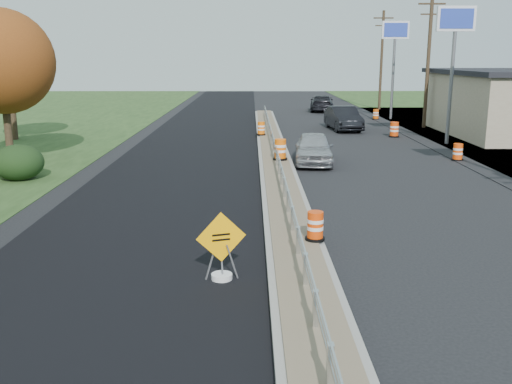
{
  "coord_description": "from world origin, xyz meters",
  "views": [
    {
      "loc": [
        -1.18,
        -17.71,
        5.09
      ],
      "look_at": [
        -1.04,
        -0.93,
        1.1
      ],
      "focal_mm": 40.0,
      "sensor_mm": 36.0,
      "label": 1
    }
  ],
  "objects_px": {
    "barrel_shoulder_mid": "(394,130)",
    "barrel_shoulder_far": "(376,115)",
    "car_silver": "(314,148)",
    "car_dark_mid": "(343,118)",
    "caution_sign": "(222,263)",
    "car_dark_far": "(322,103)",
    "barrel_median_far": "(261,129)",
    "barrel_median_near": "(315,226)",
    "barrel_shoulder_near": "(458,152)",
    "barrel_median_mid": "(280,150)"
  },
  "relations": [
    {
      "from": "car_dark_mid",
      "to": "barrel_median_far",
      "type": "bearing_deg",
      "value": -148.92
    },
    {
      "from": "barrel_shoulder_far",
      "to": "car_silver",
      "type": "xyz_separation_m",
      "value": [
        -7.32,
        -20.02,
        0.35
      ]
    },
    {
      "from": "barrel_median_near",
      "to": "barrel_shoulder_mid",
      "type": "height_order",
      "value": "barrel_median_near"
    },
    {
      "from": "car_silver",
      "to": "car_dark_far",
      "type": "distance_m",
      "value": 27.76
    },
    {
      "from": "barrel_median_mid",
      "to": "car_dark_mid",
      "type": "relative_size",
      "value": 0.2
    },
    {
      "from": "barrel_shoulder_mid",
      "to": "barrel_shoulder_far",
      "type": "distance_m",
      "value": 10.7
    },
    {
      "from": "barrel_median_far",
      "to": "barrel_shoulder_mid",
      "type": "xyz_separation_m",
      "value": [
        8.66,
        0.66,
        -0.16
      ]
    },
    {
      "from": "caution_sign",
      "to": "barrel_shoulder_mid",
      "type": "xyz_separation_m",
      "value": [
        9.99,
        24.3,
        0.05
      ]
    },
    {
      "from": "barrel_median_mid",
      "to": "barrel_shoulder_mid",
      "type": "distance_m",
      "value": 12.46
    },
    {
      "from": "barrel_shoulder_mid",
      "to": "car_silver",
      "type": "height_order",
      "value": "car_silver"
    },
    {
      "from": "barrel_median_far",
      "to": "barrel_shoulder_near",
      "type": "xyz_separation_m",
      "value": [
        9.75,
        -7.98,
        -0.22
      ]
    },
    {
      "from": "barrel_median_mid",
      "to": "barrel_shoulder_mid",
      "type": "xyz_separation_m",
      "value": [
        7.89,
        9.64,
        -0.24
      ]
    },
    {
      "from": "caution_sign",
      "to": "barrel_median_far",
      "type": "distance_m",
      "value": 23.67
    },
    {
      "from": "car_silver",
      "to": "car_dark_mid",
      "type": "distance_m",
      "value": 13.57
    },
    {
      "from": "barrel_median_near",
      "to": "car_silver",
      "type": "bearing_deg",
      "value": 84.05
    },
    {
      "from": "barrel_median_near",
      "to": "barrel_median_mid",
      "type": "xyz_separation_m",
      "value": [
        -0.33,
        12.4,
        0.1
      ]
    },
    {
      "from": "barrel_shoulder_near",
      "to": "barrel_shoulder_far",
      "type": "xyz_separation_m",
      "value": [
        -0.01,
        19.28,
        -0.01
      ]
    },
    {
      "from": "barrel_median_near",
      "to": "barrel_shoulder_near",
      "type": "xyz_separation_m",
      "value": [
        8.65,
        13.4,
        -0.2
      ]
    },
    {
      "from": "barrel_median_mid",
      "to": "car_dark_mid",
      "type": "distance_m",
      "value": 14.33
    },
    {
      "from": "caution_sign",
      "to": "barrel_shoulder_near",
      "type": "bearing_deg",
      "value": 36.65
    },
    {
      "from": "car_dark_far",
      "to": "barrel_median_near",
      "type": "bearing_deg",
      "value": 89.53
    },
    {
      "from": "barrel_median_far",
      "to": "car_silver",
      "type": "bearing_deg",
      "value": -74.49
    },
    {
      "from": "caution_sign",
      "to": "barrel_shoulder_far",
      "type": "height_order",
      "value": "caution_sign"
    },
    {
      "from": "barrel_median_mid",
      "to": "barrel_shoulder_near",
      "type": "height_order",
      "value": "barrel_median_mid"
    },
    {
      "from": "caution_sign",
      "to": "barrel_median_far",
      "type": "relative_size",
      "value": 1.96
    },
    {
      "from": "barrel_median_near",
      "to": "barrel_shoulder_far",
      "type": "height_order",
      "value": "barrel_median_near"
    },
    {
      "from": "caution_sign",
      "to": "barrel_shoulder_mid",
      "type": "height_order",
      "value": "caution_sign"
    },
    {
      "from": "car_dark_far",
      "to": "barrel_shoulder_near",
      "type": "bearing_deg",
      "value": 104.37
    },
    {
      "from": "barrel_median_far",
      "to": "barrel_median_near",
      "type": "bearing_deg",
      "value": -87.05
    },
    {
      "from": "barrel_median_mid",
      "to": "car_dark_far",
      "type": "xyz_separation_m",
      "value": [
        5.35,
        27.78,
        0.05
      ]
    },
    {
      "from": "barrel_shoulder_mid",
      "to": "car_silver",
      "type": "relative_size",
      "value": 0.22
    },
    {
      "from": "barrel_median_mid",
      "to": "barrel_median_far",
      "type": "distance_m",
      "value": 9.01
    },
    {
      "from": "caution_sign",
      "to": "car_dark_far",
      "type": "relative_size",
      "value": 0.31
    },
    {
      "from": "barrel_median_near",
      "to": "car_dark_mid",
      "type": "bearing_deg",
      "value": 79.39
    },
    {
      "from": "barrel_shoulder_mid",
      "to": "car_silver",
      "type": "distance_m",
      "value": 11.27
    },
    {
      "from": "caution_sign",
      "to": "barrel_median_mid",
      "type": "distance_m",
      "value": 14.81
    },
    {
      "from": "barrel_median_near",
      "to": "car_silver",
      "type": "xyz_separation_m",
      "value": [
        1.32,
        12.67,
        0.15
      ]
    },
    {
      "from": "barrel_shoulder_mid",
      "to": "car_dark_far",
      "type": "xyz_separation_m",
      "value": [
        -2.54,
        18.14,
        0.3
      ]
    },
    {
      "from": "barrel_shoulder_mid",
      "to": "car_silver",
      "type": "bearing_deg",
      "value": -123.65
    },
    {
      "from": "barrel_median_far",
      "to": "car_dark_far",
      "type": "bearing_deg",
      "value": 71.96
    },
    {
      "from": "barrel_median_far",
      "to": "barrel_shoulder_near",
      "type": "height_order",
      "value": "barrel_median_far"
    },
    {
      "from": "barrel_shoulder_far",
      "to": "car_silver",
      "type": "height_order",
      "value": "car_silver"
    },
    {
      "from": "barrel_median_near",
      "to": "car_silver",
      "type": "height_order",
      "value": "car_silver"
    },
    {
      "from": "caution_sign",
      "to": "car_silver",
      "type": "bearing_deg",
      "value": 57.83
    },
    {
      "from": "barrel_median_near",
      "to": "barrel_shoulder_mid",
      "type": "xyz_separation_m",
      "value": [
        7.56,
        22.04,
        -0.14
      ]
    },
    {
      "from": "barrel_median_far",
      "to": "car_dark_mid",
      "type": "relative_size",
      "value": 0.17
    },
    {
      "from": "barrel_median_near",
      "to": "car_dark_mid",
      "type": "relative_size",
      "value": 0.16
    },
    {
      "from": "barrel_shoulder_mid",
      "to": "barrel_shoulder_far",
      "type": "relative_size",
      "value": 1.16
    },
    {
      "from": "caution_sign",
      "to": "barrel_median_far",
      "type": "bearing_deg",
      "value": 68.71
    },
    {
      "from": "barrel_median_far",
      "to": "barrel_shoulder_mid",
      "type": "bearing_deg",
      "value": 4.39
    }
  ]
}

